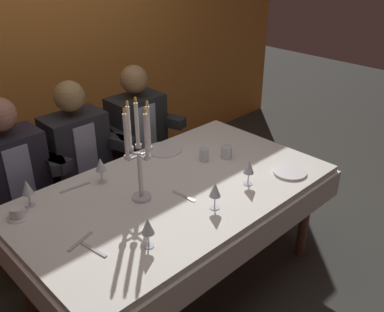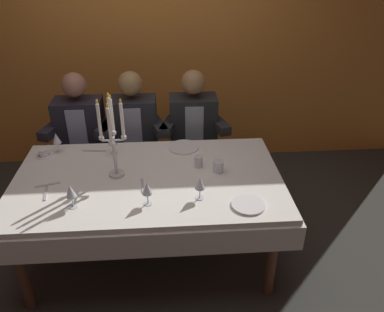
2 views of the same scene
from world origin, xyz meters
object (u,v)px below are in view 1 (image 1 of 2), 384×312
at_px(wine_glass_2, 101,165).
at_px(seated_diner_0, 11,172).
at_px(seated_diner_1, 76,149).
at_px(dinner_plate_1, 290,172).
at_px(wine_glass_4, 148,227).
at_px(dinner_plate_0, 164,150).
at_px(dining_table, 176,204).
at_px(water_tumbler_0, 226,152).
at_px(wine_glass_0, 27,188).
at_px(coffee_cup_0, 18,213).
at_px(seated_diner_2, 137,128).
at_px(wine_glass_1, 215,190).
at_px(candelabra, 139,153).
at_px(water_tumbler_1, 204,155).
at_px(wine_glass_3, 249,168).

relative_size(wine_glass_2, seated_diner_0, 0.13).
bearing_deg(seated_diner_1, seated_diner_0, 180.00).
distance_m(dinner_plate_1, wine_glass_4, 1.11).
bearing_deg(dinner_plate_0, dining_table, -123.37).
relative_size(dining_table, water_tumbler_0, 22.18).
height_order(wine_glass_0, coffee_cup_0, wine_glass_0).
relative_size(dining_table, seated_diner_0, 1.56).
height_order(water_tumbler_0, seated_diner_2, seated_diner_2).
xyz_separation_m(wine_glass_0, wine_glass_2, (0.44, -0.06, -0.00)).
bearing_deg(seated_diner_1, dining_table, -80.30).
xyz_separation_m(dinner_plate_1, wine_glass_4, (-1.11, 0.07, 0.11)).
bearing_deg(wine_glass_0, dining_table, -30.88).
bearing_deg(dinner_plate_0, wine_glass_0, 179.66).
xyz_separation_m(wine_glass_1, coffee_cup_0, (-0.82, 0.68, -0.09)).
bearing_deg(seated_diner_0, dinner_plate_1, -44.81).
distance_m(candelabra, wine_glass_4, 0.47).
bearing_deg(seated_diner_1, seated_diner_2, 0.00).
height_order(dinner_plate_1, wine_glass_0, wine_glass_0).
bearing_deg(water_tumbler_1, seated_diner_2, 88.68).
bearing_deg(seated_diner_2, wine_glass_3, -92.10).
height_order(dining_table, water_tumbler_0, water_tumbler_0).
xyz_separation_m(wine_glass_3, water_tumbler_0, (0.16, 0.32, -0.07)).
xyz_separation_m(wine_glass_2, coffee_cup_0, (-0.54, -0.00, -0.09)).
xyz_separation_m(dinner_plate_0, wine_glass_1, (-0.27, -0.74, 0.11)).
distance_m(wine_glass_1, coffee_cup_0, 1.07).
height_order(candelabra, water_tumbler_1, candelabra).
bearing_deg(wine_glass_1, dinner_plate_1, -5.89).
height_order(wine_glass_1, coffee_cup_0, wine_glass_1).
height_order(dinner_plate_1, wine_glass_2, wine_glass_2).
distance_m(wine_glass_0, wine_glass_3, 1.28).
distance_m(dining_table, wine_glass_0, 0.87).
relative_size(dinner_plate_1, coffee_cup_0, 1.64).
bearing_deg(dinner_plate_1, seated_diner_0, 135.19).
bearing_deg(water_tumbler_1, wine_glass_4, -152.37).
xyz_separation_m(candelabra, seated_diner_1, (0.07, 0.84, -0.30)).
xyz_separation_m(dinner_plate_0, wine_glass_3, (0.07, -0.70, 0.11)).
height_order(water_tumbler_0, water_tumbler_1, same).
bearing_deg(water_tumbler_0, wine_glass_1, -144.31).
height_order(candelabra, wine_glass_1, candelabra).
xyz_separation_m(wine_glass_4, water_tumbler_1, (0.83, 0.44, -0.07)).
distance_m(wine_glass_4, seated_diner_2, 1.47).
bearing_deg(wine_glass_0, wine_glass_2, -7.76).
height_order(seated_diner_0, seated_diner_1, same).
relative_size(water_tumbler_0, water_tumbler_1, 1.01).
bearing_deg(coffee_cup_0, water_tumbler_1, -11.66).
bearing_deg(wine_glass_2, wine_glass_3, -46.07).
relative_size(wine_glass_4, seated_diner_2, 0.13).
distance_m(dinner_plate_0, wine_glass_1, 0.79).
relative_size(wine_glass_0, seated_diner_1, 0.13).
bearing_deg(wine_glass_2, wine_glass_1, -67.16).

